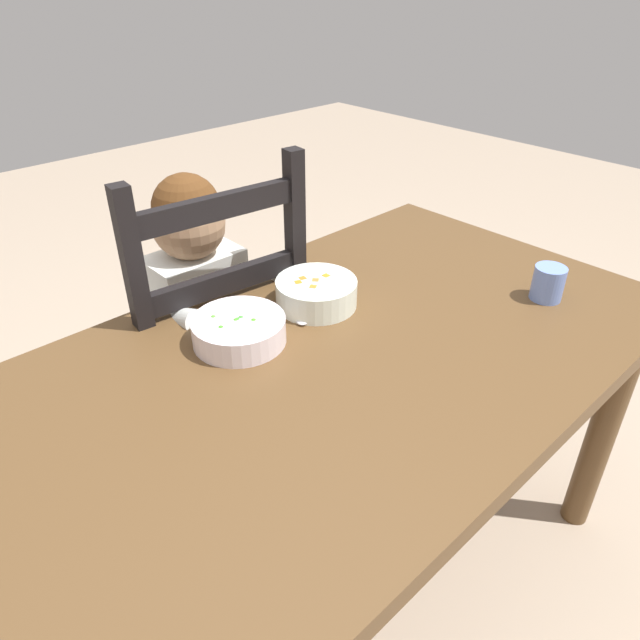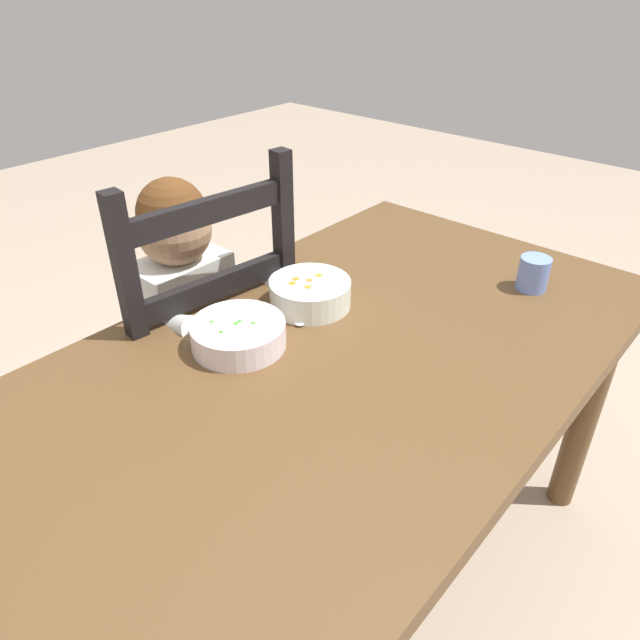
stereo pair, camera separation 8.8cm
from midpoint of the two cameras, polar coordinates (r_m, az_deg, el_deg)
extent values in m
plane|color=tan|center=(1.64, 3.21, -23.69)|extent=(8.00, 8.00, 0.00)
cube|color=brown|center=(1.14, 4.24, -3.76)|extent=(1.40, 0.81, 0.04)
cylinder|color=brown|center=(1.69, 27.37, -9.35)|extent=(0.07, 0.07, 0.67)
cylinder|color=brown|center=(1.91, 9.37, -0.55)|extent=(0.07, 0.07, 0.67)
cube|color=black|center=(1.60, -10.08, -4.02)|extent=(0.46, 0.46, 0.02)
cube|color=black|center=(1.93, -7.20, -4.56)|extent=(0.04, 0.04, 0.41)
cube|color=black|center=(1.82, -17.62, -8.69)|extent=(0.04, 0.04, 0.41)
cube|color=black|center=(1.68, -0.45, -10.79)|extent=(0.04, 0.04, 0.41)
cube|color=black|center=(1.56, -12.24, -16.30)|extent=(0.04, 0.04, 0.41)
cube|color=black|center=(1.39, -0.53, 4.91)|extent=(0.04, 0.04, 0.57)
cube|color=black|center=(1.23, -14.93, -0.13)|extent=(0.04, 0.04, 0.57)
cube|color=black|center=(1.21, -7.97, 10.84)|extent=(0.36, 0.06, 0.05)
cube|color=black|center=(1.28, -7.40, 3.67)|extent=(0.36, 0.06, 0.05)
cube|color=white|center=(1.48, -10.03, 0.78)|extent=(0.22, 0.14, 0.32)
sphere|color=#A97E5B|center=(1.38, -10.95, 9.21)|extent=(0.17, 0.17, 0.17)
sphere|color=#573316|center=(1.36, -11.12, 10.69)|extent=(0.16, 0.16, 0.16)
cylinder|color=#3F4C72|center=(1.61, -7.90, -13.08)|extent=(0.07, 0.07, 0.43)
cylinder|color=#3F4C72|center=(1.66, -4.80, -11.30)|extent=(0.07, 0.07, 0.43)
cylinder|color=white|center=(1.31, -12.51, 0.08)|extent=(0.06, 0.24, 0.13)
cylinder|color=white|center=(1.44, -3.80, 3.86)|extent=(0.06, 0.24, 0.13)
cylinder|color=white|center=(1.13, -5.73, -1.06)|extent=(0.18, 0.18, 0.05)
cylinder|color=white|center=(1.15, -5.67, -2.01)|extent=(0.08, 0.08, 0.01)
cylinder|color=green|center=(1.13, -5.75, -0.74)|extent=(0.15, 0.15, 0.03)
sphere|color=green|center=(1.12, -6.00, -0.16)|extent=(0.01, 0.01, 0.01)
sphere|color=green|center=(1.12, -4.28, -0.19)|extent=(0.01, 0.01, 0.01)
sphere|color=#509E34|center=(1.14, -8.21, 0.14)|extent=(0.01, 0.01, 0.01)
sphere|color=#46933B|center=(1.13, -5.55, 0.08)|extent=(0.01, 0.01, 0.01)
sphere|color=green|center=(1.10, -7.43, -0.89)|extent=(0.01, 0.01, 0.01)
sphere|color=green|center=(1.12, -5.89, -0.10)|extent=(0.01, 0.01, 0.01)
cylinder|color=white|center=(1.25, 1.66, 2.62)|extent=(0.17, 0.17, 0.06)
cylinder|color=white|center=(1.26, 1.64, 1.58)|extent=(0.08, 0.08, 0.01)
cylinder|color=orange|center=(1.24, 1.66, 2.97)|extent=(0.14, 0.14, 0.03)
cube|color=orange|center=(1.25, 0.31, 3.91)|extent=(0.02, 0.02, 0.01)
cube|color=orange|center=(1.21, 1.39, 3.07)|extent=(0.02, 0.02, 0.01)
cube|color=orange|center=(1.24, 1.59, 3.72)|extent=(0.02, 0.02, 0.01)
cube|color=orange|center=(1.26, 2.60, 4.15)|extent=(0.01, 0.01, 0.01)
cube|color=orange|center=(1.23, -0.10, 3.50)|extent=(0.02, 0.02, 0.01)
cube|color=silver|center=(1.26, 0.27, 1.55)|extent=(0.07, 0.08, 0.00)
ellipsoid|color=silver|center=(1.20, 0.37, 0.02)|extent=(0.05, 0.05, 0.01)
cylinder|color=#7090E1|center=(1.38, 23.13, 3.29)|extent=(0.07, 0.07, 0.08)
camera|label=1|loc=(0.04, 92.26, -1.42)|focal=32.73mm
camera|label=2|loc=(0.04, -87.74, 1.42)|focal=32.73mm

